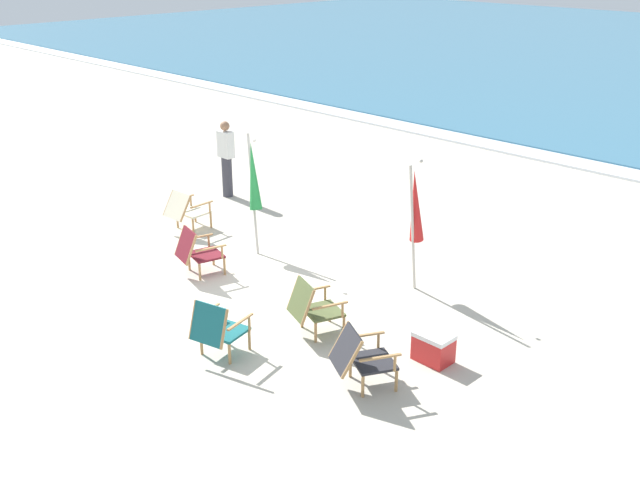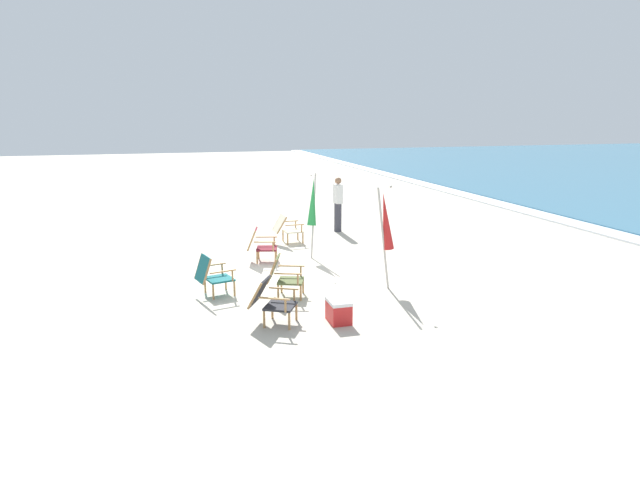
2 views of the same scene
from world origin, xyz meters
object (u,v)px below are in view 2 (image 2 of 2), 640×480
at_px(beach_chair_back_left, 283,275).
at_px(umbrella_furled_red, 386,222).
at_px(beach_chair_front_right, 212,274).
at_px(beach_chair_back_right, 287,228).
at_px(umbrella_furled_green, 313,203).
at_px(cooler_box, 339,311).
at_px(beach_chair_mid_center, 271,299).
at_px(person_near_chairs, 338,204).
at_px(beach_chair_far_center, 260,244).

xyz_separation_m(beach_chair_back_left, umbrella_furled_red, (0.09, 2.08, 0.95)).
relative_size(beach_chair_front_right, beach_chair_back_right, 1.02).
distance_m(umbrella_furled_green, umbrella_furled_red, 3.05).
bearing_deg(umbrella_furled_red, cooler_box, -43.91).
height_order(umbrella_furled_red, cooler_box, umbrella_furled_red).
distance_m(beach_chair_mid_center, beach_chair_front_right, 1.96).
height_order(beach_chair_back_left, person_near_chairs, person_near_chairs).
bearing_deg(cooler_box, beach_chair_back_left, -159.59).
relative_size(beach_chair_back_right, cooler_box, 1.65).
relative_size(umbrella_furled_red, person_near_chairs, 1.30).
relative_size(beach_chair_back_left, umbrella_furled_green, 0.41).
bearing_deg(umbrella_furled_green, person_near_chairs, 150.54).
xyz_separation_m(beach_chair_front_right, cooler_box, (2.06, 1.92, -0.23)).
distance_m(umbrella_furled_red, person_near_chairs, 5.79).
xyz_separation_m(beach_chair_front_right, beach_chair_back_left, (0.43, 1.32, -0.00)).
xyz_separation_m(beach_chair_far_center, person_near_chairs, (-2.85, 2.88, 0.41)).
relative_size(beach_chair_back_right, umbrella_furled_red, 0.38).
bearing_deg(umbrella_furled_green, beach_chair_mid_center, -24.37).
bearing_deg(beach_chair_front_right, cooler_box, 43.03).
xyz_separation_m(umbrella_furled_red, person_near_chairs, (-5.70, 0.87, -0.54)).
xyz_separation_m(beach_chair_front_right, umbrella_furled_red, (0.53, 3.40, 0.95)).
distance_m(beach_chair_front_right, umbrella_furled_red, 3.57).
distance_m(beach_chair_back_left, person_near_chairs, 6.35).
bearing_deg(person_near_chairs, beach_chair_back_left, -27.72).
bearing_deg(beach_chair_mid_center, cooler_box, 76.49).
bearing_deg(beach_chair_back_right, cooler_box, -4.82).
height_order(beach_chair_mid_center, cooler_box, beach_chair_mid_center).
distance_m(beach_chair_front_right, person_near_chairs, 6.71).
height_order(beach_chair_far_center, beach_chair_back_right, beach_chair_far_center).
relative_size(beach_chair_mid_center, beach_chair_back_left, 1.10).
height_order(umbrella_furled_green, umbrella_furled_red, umbrella_furled_red).
height_order(beach_chair_far_center, umbrella_furled_red, umbrella_furled_red).
height_order(beach_chair_far_center, person_near_chairs, person_near_chairs).
xyz_separation_m(beach_chair_back_right, umbrella_furled_green, (1.67, 0.28, 0.93)).
bearing_deg(beach_chair_back_left, person_near_chairs, 152.28).
bearing_deg(cooler_box, beach_chair_back_right, 175.18).
relative_size(beach_chair_front_right, umbrella_furled_green, 0.39).
height_order(beach_chair_front_right, beach_chair_back_right, beach_chair_front_right).
bearing_deg(person_near_chairs, beach_chair_front_right, -39.48).
relative_size(beach_chair_mid_center, umbrella_furled_red, 0.44).
distance_m(beach_chair_mid_center, beach_chair_far_center, 4.16).
distance_m(beach_chair_far_center, person_near_chairs, 4.07).
bearing_deg(umbrella_furled_green, beach_chair_back_right, -170.55).
distance_m(beach_chair_far_center, beach_chair_back_left, 2.76).
relative_size(beach_chair_far_center, person_near_chairs, 0.50).
bearing_deg(beach_chair_back_right, beach_chair_mid_center, -15.52).
bearing_deg(umbrella_furled_red, beach_chair_back_right, -168.39).
bearing_deg(cooler_box, beach_chair_front_right, -136.97).
xyz_separation_m(beach_chair_front_right, umbrella_furled_green, (-2.45, 2.72, 0.92)).
bearing_deg(person_near_chairs, beach_chair_far_center, -45.35).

